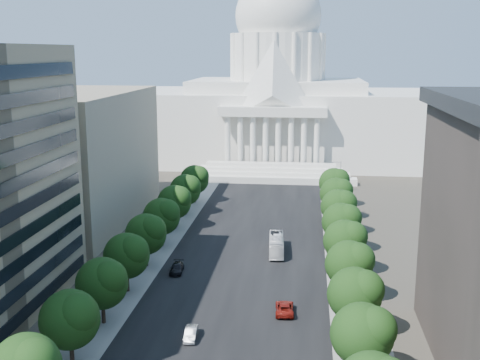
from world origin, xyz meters
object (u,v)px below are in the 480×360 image
(city_bus, at_px, (276,245))
(car_silver, at_px, (191,334))
(car_red, at_px, (285,308))
(car_dark_b, at_px, (177,268))

(city_bus, bearing_deg, car_silver, -107.84)
(car_red, relative_size, city_bus, 0.50)
(car_red, height_order, city_bus, city_bus)
(car_red, relative_size, car_dark_b, 1.10)
(car_silver, distance_m, city_bus, 38.92)
(car_dark_b, xyz_separation_m, city_bus, (17.21, 12.95, 0.86))
(car_red, bearing_deg, city_bus, -87.29)
(car_silver, height_order, city_bus, city_bus)
(car_red, height_order, car_dark_b, car_red)
(car_silver, height_order, car_red, car_red)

